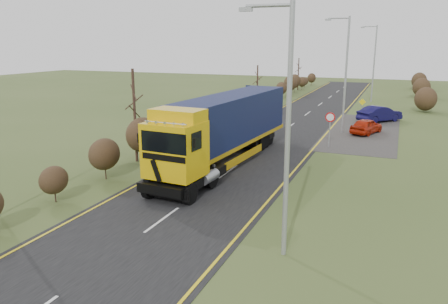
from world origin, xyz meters
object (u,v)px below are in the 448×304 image
at_px(streetlight_near, 285,123).
at_px(speed_sign, 330,122).
at_px(lorry, 224,126).
at_px(car_red_hatchback, 366,126).
at_px(car_blue_sedan, 380,114).

distance_m(streetlight_near, speed_sign, 18.26).
height_order(lorry, streetlight_near, streetlight_near).
height_order(streetlight_near, speed_sign, streetlight_near).
relative_size(lorry, streetlight_near, 1.80).
bearing_deg(car_red_hatchback, speed_sign, 89.86).
relative_size(car_blue_sedan, speed_sign, 1.80).
xyz_separation_m(car_blue_sedan, streetlight_near, (-1.91, -30.74, 4.17)).
bearing_deg(streetlight_near, lorry, 121.75).
bearing_deg(speed_sign, car_red_hatchback, 70.43).
height_order(lorry, car_blue_sedan, lorry).
distance_m(car_blue_sedan, speed_sign, 13.15).
height_order(car_red_hatchback, streetlight_near, streetlight_near).
bearing_deg(streetlight_near, car_red_hatchback, 87.25).
distance_m(lorry, streetlight_near, 12.67).
xyz_separation_m(lorry, speed_sign, (5.51, 7.39, -0.66)).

